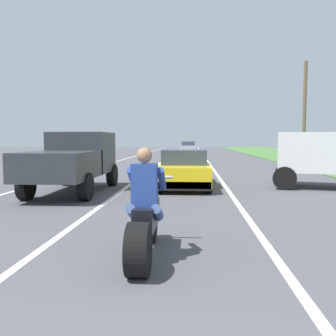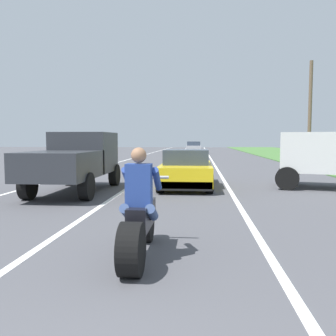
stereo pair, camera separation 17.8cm
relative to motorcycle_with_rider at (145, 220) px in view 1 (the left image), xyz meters
name	(u,v)px [view 1 (the left image)]	position (x,y,z in m)	size (l,w,h in m)	color
lane_stripe_left_solid	(91,169)	(-5.30, 15.72, -0.59)	(0.14, 120.00, 0.01)	white
lane_stripe_right_solid	(213,169)	(1.90, 15.72, -0.59)	(0.14, 120.00, 0.01)	white
lane_stripe_centre_dashed	(152,169)	(-1.70, 15.72, -0.59)	(0.14, 120.00, 0.01)	white
motorcycle_with_rider	(145,220)	(0.00, 0.00, 0.00)	(0.70, 2.21, 1.62)	black
sports_car_yellow	(184,170)	(0.38, 8.03, 0.04)	(1.84, 4.30, 1.37)	yellow
pickup_truck_left_lane_dark_grey	(74,159)	(-3.21, 6.46, 0.51)	(2.02, 4.80, 1.98)	#2D3035
utility_pole_roadside	(304,113)	(8.46, 20.66, 2.97)	(0.24, 0.24, 7.13)	brown
distant_car_far_ahead	(188,147)	(0.17, 38.69, 0.18)	(1.80, 4.00, 1.50)	#B2B2B7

